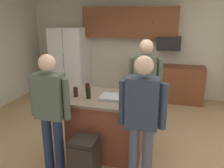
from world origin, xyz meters
name	(u,v)px	position (x,y,z in m)	size (l,w,h in m)	color
floor	(120,146)	(0.00, 0.00, 0.00)	(7.04, 7.04, 0.00)	tan
back_wall	(146,47)	(0.00, 2.80, 1.30)	(6.40, 0.10, 2.60)	beige
cabinet_run_upper	(130,23)	(-0.40, 2.60, 1.93)	(2.40, 0.38, 0.75)	brown
cabinet_run_lower	(166,83)	(0.60, 2.48, 0.45)	(1.80, 0.63, 0.90)	brown
refrigerator	(70,61)	(-2.00, 2.38, 0.90)	(0.91, 0.76, 1.80)	white
microwave_over_range	(169,43)	(0.60, 2.50, 1.45)	(0.56, 0.40, 0.32)	black
kitchen_island	(107,125)	(-0.16, -0.22, 0.47)	(1.22, 0.86, 0.93)	brown
person_elder_center	(142,115)	(0.47, -0.82, 0.97)	(0.57, 0.22, 1.68)	#4C5166
person_guest_right	(50,107)	(-0.74, -0.84, 0.95)	(0.57, 0.22, 1.65)	#232D4C
person_guest_left	(145,83)	(0.32, 0.45, 1.01)	(0.57, 0.23, 1.73)	#383842
glass_pilsner	(88,93)	(-0.40, -0.33, 1.01)	(0.07, 0.07, 0.17)	black
glass_stout_tall	(87,87)	(-0.54, -0.02, 0.99)	(0.07, 0.07, 0.13)	black
glass_short_whisky	(76,92)	(-0.61, -0.31, 1.00)	(0.07, 0.07, 0.15)	#321819
serving_tray	(115,97)	(-0.01, -0.25, 0.95)	(0.44, 0.30, 0.04)	#B7B7BC
trash_bin	(85,160)	(-0.24, -0.93, 0.30)	(0.34, 0.34, 0.61)	black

